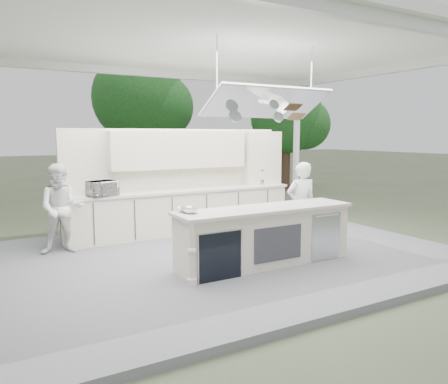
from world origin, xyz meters
TOP-DOWN VIEW (x-y plane):
  - ground at (0.00, 0.00)m, footprint 90.00×90.00m
  - stage_deck at (0.00, 0.00)m, footprint 8.00×6.00m
  - tent at (0.00, -0.01)m, footprint 8.20×6.20m
  - demo_island at (0.18, -0.91)m, footprint 3.10×0.79m
  - back_counter at (0.00, 1.90)m, footprint 5.08×0.72m
  - back_wall_unit at (0.44, 2.11)m, footprint 5.05×0.48m
  - tree_cluster at (-0.16, 9.77)m, footprint 19.55×9.40m
  - head_chef at (1.45, -0.30)m, footprint 0.65×0.49m
  - sous_chef at (-2.58, 1.47)m, footprint 0.91×0.78m
  - toaster_oven at (-1.78, 1.72)m, footprint 0.62×0.51m
  - bowl_large at (-1.10, -0.65)m, footprint 0.30×0.30m
  - bowl_small at (-1.10, -0.80)m, footprint 0.23×0.23m

SIDE VIEW (x-z plane):
  - ground at x=0.00m, z-range 0.00..0.00m
  - stage_deck at x=0.00m, z-range 0.00..0.12m
  - demo_island at x=0.18m, z-range 0.12..1.07m
  - back_counter at x=0.00m, z-range 0.12..1.07m
  - head_chef at x=1.45m, z-range 0.12..1.74m
  - sous_chef at x=-2.58m, z-range 0.12..1.74m
  - bowl_large at x=-1.10m, z-range 1.07..1.14m
  - bowl_small at x=-1.10m, z-range 1.07..1.14m
  - toaster_oven at x=-1.78m, z-range 1.07..1.37m
  - back_wall_unit at x=0.44m, z-range 0.45..2.70m
  - tree_cluster at x=-0.16m, z-range 0.36..6.21m
  - tent at x=0.00m, z-range 1.78..5.64m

